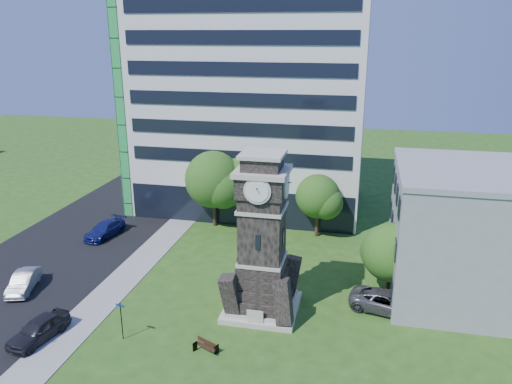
% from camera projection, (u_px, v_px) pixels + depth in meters
% --- Properties ---
extents(ground, '(160.00, 160.00, 0.00)m').
position_uv_depth(ground, '(217.00, 319.00, 36.66)').
color(ground, '#275017').
rests_on(ground, ground).
extents(sidewalk, '(3.00, 70.00, 0.06)m').
position_uv_depth(sidewalk, '(128.00, 275.00, 43.26)').
color(sidewalk, gray).
rests_on(sidewalk, ground).
extents(street, '(14.00, 80.00, 0.02)m').
position_uv_depth(street, '(42.00, 265.00, 45.02)').
color(street, black).
rests_on(street, ground).
extents(clock_tower, '(5.40, 5.40, 12.22)m').
position_uv_depth(clock_tower, '(262.00, 246.00, 36.28)').
color(clock_tower, beige).
rests_on(clock_tower, ground).
extents(office_tall, '(26.20, 15.11, 28.60)m').
position_uv_depth(office_tall, '(252.00, 86.00, 56.98)').
color(office_tall, white).
rests_on(office_tall, ground).
extents(office_low, '(15.20, 12.20, 10.40)m').
position_uv_depth(office_low, '(494.00, 235.00, 38.38)').
color(office_low, '#929597').
rests_on(office_low, ground).
extents(car_street_south, '(2.74, 4.90, 1.58)m').
position_uv_depth(car_street_south, '(39.00, 329.00, 34.00)').
color(car_street_south, black).
rests_on(car_street_south, ground).
extents(car_street_mid, '(2.80, 4.71, 1.47)m').
position_uv_depth(car_street_mid, '(24.00, 282.00, 40.56)').
color(car_street_mid, '#96999D').
rests_on(car_street_mid, ground).
extents(car_street_north, '(2.94, 5.41, 1.49)m').
position_uv_depth(car_street_north, '(105.00, 230.00, 51.25)').
color(car_street_north, navy).
rests_on(car_street_north, ground).
extents(car_east_lot, '(6.04, 3.76, 1.56)m').
position_uv_depth(car_east_lot, '(387.00, 302.00, 37.44)').
color(car_east_lot, '#4C4C51').
rests_on(car_east_lot, ground).
extents(park_bench, '(1.58, 0.42, 0.82)m').
position_uv_depth(park_bench, '(206.00, 346.00, 32.79)').
color(park_bench, black).
rests_on(park_bench, ground).
extents(street_sign, '(0.66, 0.07, 2.76)m').
position_uv_depth(street_sign, '(121.00, 317.00, 33.73)').
color(street_sign, black).
rests_on(street_sign, ground).
extents(tree_nw, '(6.69, 6.08, 8.27)m').
position_uv_depth(tree_nw, '(214.00, 181.00, 52.81)').
color(tree_nw, '#332114').
rests_on(tree_nw, ground).
extents(tree_nc, '(6.25, 5.68, 7.71)m').
position_uv_depth(tree_nc, '(242.00, 182.00, 53.70)').
color(tree_nc, '#332114').
rests_on(tree_nc, ground).
extents(tree_ne, '(4.93, 4.48, 6.57)m').
position_uv_depth(tree_ne, '(318.00, 198.00, 50.27)').
color(tree_ne, '#332114').
rests_on(tree_ne, ground).
extents(tree_east, '(5.08, 4.62, 6.12)m').
position_uv_depth(tree_east, '(392.00, 254.00, 38.69)').
color(tree_east, '#332114').
rests_on(tree_east, ground).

